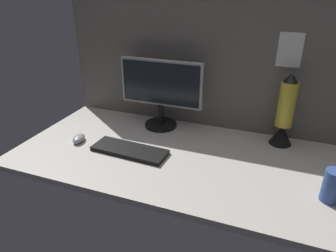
% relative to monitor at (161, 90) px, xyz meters
% --- Properties ---
extents(ground_plane, '(1.80, 0.80, 0.03)m').
position_rel_monitor_xyz_m(ground_plane, '(0.32, -0.25, -0.23)').
color(ground_plane, beige).
extents(cubicle_wall_back, '(1.80, 0.06, 0.68)m').
position_rel_monitor_xyz_m(cubicle_wall_back, '(0.32, 0.12, 0.13)').
color(cubicle_wall_back, slate).
rests_on(cubicle_wall_back, ground_plane).
extents(monitor, '(0.46, 0.18, 0.38)m').
position_rel_monitor_xyz_m(monitor, '(0.00, 0.00, 0.00)').
color(monitor, black).
rests_on(monitor, ground_plane).
extents(keyboard, '(0.38, 0.15, 0.02)m').
position_rel_monitor_xyz_m(keyboard, '(-0.03, -0.33, -0.20)').
color(keyboard, black).
rests_on(keyboard, ground_plane).
extents(mouse, '(0.08, 0.11, 0.03)m').
position_rel_monitor_xyz_m(mouse, '(-0.33, -0.33, -0.20)').
color(mouse, '#99999E').
rests_on(mouse, ground_plane).
extents(mug_ceramic_blue, '(0.07, 0.07, 0.13)m').
position_rel_monitor_xyz_m(mug_ceramic_blue, '(0.84, -0.39, -0.15)').
color(mug_ceramic_blue, '#38569E').
rests_on(mug_ceramic_blue, ground_plane).
extents(lava_lamp, '(0.11, 0.11, 0.37)m').
position_rel_monitor_xyz_m(lava_lamp, '(0.65, 0.02, -0.06)').
color(lava_lamp, black).
rests_on(lava_lamp, ground_plane).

